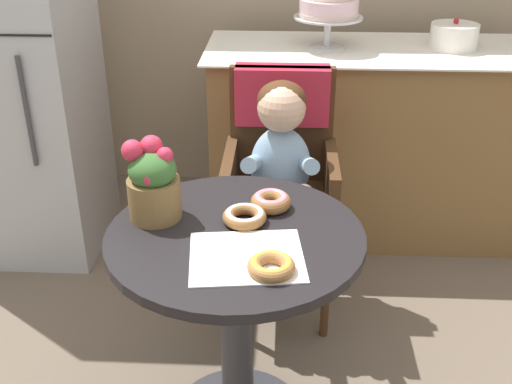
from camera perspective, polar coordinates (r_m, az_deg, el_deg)
The scene contains 12 objects.
cafe_table at distance 1.86m, azimuth -1.79°, elevation -9.29°, with size 0.72×0.72×0.72m.
wicker_chair at distance 2.41m, azimuth 2.26°, elevation 3.47°, with size 0.42×0.45×0.95m.
seated_child at distance 2.25m, azimuth 2.22°, elevation 2.75°, with size 0.27×0.32×0.73m.
paper_napkin at distance 1.63m, azimuth -0.85°, elevation -5.88°, with size 0.29×0.25×0.00m, color white.
donut_front at distance 1.57m, azimuth 1.39°, elevation -6.66°, with size 0.12×0.12×0.04m.
donut_mid at distance 1.85m, azimuth 1.35°, elevation -0.80°, with size 0.12×0.12×0.05m.
donut_side at distance 1.78m, azimuth -1.04°, elevation -2.19°, with size 0.13×0.13×0.04m.
flower_vase at distance 1.79m, azimuth -9.32°, elevation 0.86°, with size 0.16×0.15×0.24m.
display_counter at distance 3.05m, azimuth 10.56°, elevation 4.48°, with size 1.56×0.62×0.90m.
tiered_cake_stand at distance 2.84m, azimuth 6.60°, elevation 16.39°, with size 0.30×0.30×0.27m.
round_layer_cake at distance 2.97m, azimuth 17.47°, elevation 13.30°, with size 0.21×0.21×0.13m.
refrigerator at distance 2.94m, azimuth -21.30°, elevation 10.45°, with size 0.64×0.63×1.70m.
Camera 1 is at (0.13, -1.48, 1.62)m, focal length 44.22 mm.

